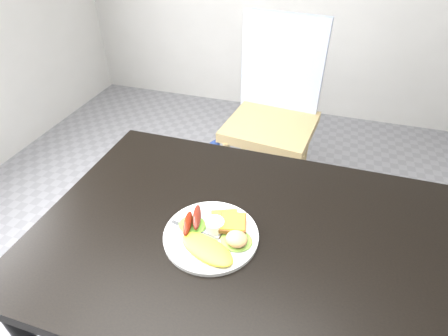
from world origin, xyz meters
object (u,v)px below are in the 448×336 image
(dining_table, at_px, (250,239))
(dining_chair, at_px, (271,126))
(plate, at_px, (211,235))
(person, at_px, (215,143))

(dining_table, relative_size, dining_chair, 2.49)
(dining_table, height_order, dining_chair, dining_table)
(dining_table, distance_m, plate, 0.11)
(dining_table, height_order, plate, plate)
(dining_chair, relative_size, plate, 1.84)
(dining_table, bearing_deg, dining_chair, 97.04)
(dining_chair, xyz_separation_m, person, (-0.13, -0.62, 0.25))
(dining_chair, relative_size, person, 0.34)
(plate, bearing_deg, person, 107.41)
(dining_chair, bearing_deg, dining_table, -76.46)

